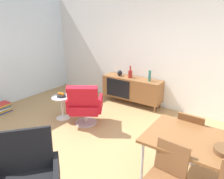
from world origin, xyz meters
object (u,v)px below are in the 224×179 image
object	(u,v)px
vase_sculptural_dark	(150,76)
magazine_stack	(2,108)
sideboard	(132,88)
vase_cobalt	(120,73)
dining_chair_back_left	(191,134)
dining_chair_front_left	(166,178)
vase_ceramic_small	(130,74)
lounge_chair_red	(85,104)
fruit_bowl	(61,95)
armchair_black_shell	(27,175)
side_table_round	(62,105)
dining_table	(211,147)

from	to	relation	value
vase_sculptural_dark	magazine_stack	bearing A→B (deg)	-141.38
sideboard	vase_cobalt	size ratio (longest dim) A/B	10.43
dining_chair_back_left	dining_chair_front_left	bearing A→B (deg)	-89.60
sideboard	vase_ceramic_small	world-z (taller)	vase_ceramic_small
vase_sculptural_dark	vase_ceramic_small	distance (m)	0.54
dining_chair_back_left	lounge_chair_red	world-z (taller)	lounge_chair_red
fruit_bowl	armchair_black_shell	bearing A→B (deg)	-51.84
magazine_stack	vase_ceramic_small	bearing A→B (deg)	44.67
sideboard	dining_chair_front_left	xyz separation A→B (m)	(1.92, -2.65, 0.03)
dining_chair_back_left	side_table_round	bearing A→B (deg)	-178.00
armchair_black_shell	dining_chair_back_left	bearing A→B (deg)	56.07
dining_chair_back_left	lounge_chair_red	xyz separation A→B (m)	(-2.17, -0.03, -0.00)
fruit_bowl	vase_ceramic_small	bearing A→B (deg)	63.22
dining_chair_back_left	vase_ceramic_small	bearing A→B (deg)	142.10
dining_chair_back_left	fruit_bowl	distance (m)	2.81
vase_cobalt	magazine_stack	distance (m)	3.08
vase_sculptural_dark	vase_cobalt	bearing A→B (deg)	180.00
dining_table	sideboard	bearing A→B (deg)	137.29
vase_ceramic_small	dining_table	xyz separation A→B (m)	(2.33, -2.10, -0.12)
lounge_chair_red	fruit_bowl	bearing A→B (deg)	-174.02
dining_chair_back_left	side_table_round	world-z (taller)	dining_chair_back_left
dining_chair_front_left	side_table_round	distance (m)	2.99
lounge_chair_red	magazine_stack	bearing A→B (deg)	-161.65
lounge_chair_red	magazine_stack	world-z (taller)	lounge_chair_red
vase_ceramic_small	fruit_bowl	world-z (taller)	vase_ceramic_small
dining_table	magazine_stack	world-z (taller)	dining_table
vase_ceramic_small	armchair_black_shell	distance (m)	3.59
vase_ceramic_small	dining_table	bearing A→B (deg)	-42.00
side_table_round	magazine_stack	bearing A→B (deg)	-156.76
magazine_stack	vase_cobalt	bearing A→B (deg)	48.98
dining_chair_front_left	lounge_chair_red	bearing A→B (deg)	153.53
vase_sculptural_dark	dining_chair_front_left	bearing A→B (deg)	-61.54
sideboard	fruit_bowl	distance (m)	1.86
side_table_round	armchair_black_shell	bearing A→B (deg)	-51.84
vase_sculptural_dark	dining_chair_front_left	xyz separation A→B (m)	(1.44, -2.66, -0.38)
magazine_stack	dining_chair_front_left	bearing A→B (deg)	-5.22
armchair_black_shell	side_table_round	world-z (taller)	armchair_black_shell
side_table_round	dining_table	bearing A→B (deg)	-8.31
side_table_round	fruit_bowl	xyz separation A→B (m)	(0.00, -0.00, 0.23)
magazine_stack	armchair_black_shell	bearing A→B (deg)	-22.98
lounge_chair_red	armchair_black_shell	size ratio (longest dim) A/B	1.00
vase_ceramic_small	magazine_stack	size ratio (longest dim) A/B	0.76
fruit_bowl	lounge_chair_red	bearing A→B (deg)	5.98
armchair_black_shell	magazine_stack	xyz separation A→B (m)	(-2.94, 1.25, -0.36)
sideboard	vase_ceramic_small	size ratio (longest dim) A/B	5.12
lounge_chair_red	side_table_round	world-z (taller)	lounge_chair_red
sideboard	magazine_stack	size ratio (longest dim) A/B	3.88
sideboard	side_table_round	world-z (taller)	sideboard
magazine_stack	lounge_chair_red	bearing A→B (deg)	18.35
sideboard	vase_sculptural_dark	distance (m)	0.64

